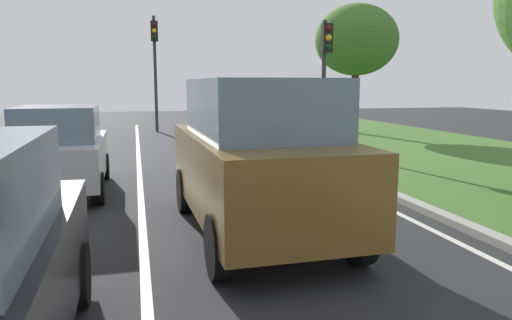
# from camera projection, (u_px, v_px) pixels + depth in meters

# --- Properties ---
(ground_plane) EXTENTS (60.00, 60.00, 0.00)m
(ground_plane) POSITION_uv_depth(u_px,v_px,m) (171.00, 181.00, 11.22)
(ground_plane) COLOR #262628
(lane_line_center) EXTENTS (0.12, 32.00, 0.01)m
(lane_line_center) POSITION_uv_depth(u_px,v_px,m) (140.00, 182.00, 11.06)
(lane_line_center) COLOR silver
(lane_line_center) RESTS_ON ground
(lane_line_right_edge) EXTENTS (0.12, 32.00, 0.01)m
(lane_line_right_edge) POSITION_uv_depth(u_px,v_px,m) (317.00, 174.00, 12.08)
(lane_line_right_edge) COLOR silver
(lane_line_right_edge) RESTS_ON ground
(grass_verge_right) EXTENTS (9.00, 48.00, 0.06)m
(grass_verge_right) POSITION_uv_depth(u_px,v_px,m) (486.00, 165.00, 13.24)
(grass_verge_right) COLOR #3D6628
(grass_verge_right) RESTS_ON ground
(curb_right) EXTENTS (0.24, 48.00, 0.12)m
(curb_right) POSITION_uv_depth(u_px,v_px,m) (336.00, 171.00, 12.19)
(curb_right) COLOR #9E9B93
(curb_right) RESTS_ON ground
(car_suv_ahead) EXTENTS (2.06, 4.55, 2.28)m
(car_suv_ahead) POSITION_uv_depth(u_px,v_px,m) (257.00, 157.00, 7.05)
(car_suv_ahead) COLOR brown
(car_suv_ahead) RESTS_ON ground
(car_hatchback_far) EXTENTS (1.78, 3.72, 1.78)m
(car_hatchback_far) POSITION_uv_depth(u_px,v_px,m) (61.00, 150.00, 9.83)
(car_hatchback_far) COLOR #B7BABF
(car_hatchback_far) RESTS_ON ground
(traffic_light_near_right) EXTENTS (0.32, 0.50, 4.20)m
(traffic_light_near_right) POSITION_uv_depth(u_px,v_px,m) (325.00, 62.00, 15.32)
(traffic_light_near_right) COLOR #2D2D2D
(traffic_light_near_right) RESTS_ON ground
(traffic_light_far_median) EXTENTS (0.32, 0.50, 5.28)m
(traffic_light_far_median) POSITION_uv_depth(u_px,v_px,m) (155.00, 54.00, 22.19)
(traffic_light_far_median) COLOR #2D2D2D
(traffic_light_far_median) RESTS_ON ground
(tree_roadside_far) EXTENTS (3.61, 3.61, 5.65)m
(tree_roadside_far) POSITION_uv_depth(u_px,v_px,m) (356.00, 40.00, 21.10)
(tree_roadside_far) COLOR #4C331E
(tree_roadside_far) RESTS_ON ground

